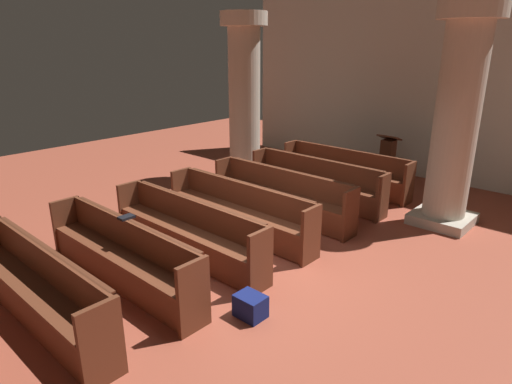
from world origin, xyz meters
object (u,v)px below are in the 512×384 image
pew_row_5 (122,253)px  hymn_book (126,217)px  pillar_aisle_side (457,115)px  lectern (387,161)px  pillar_far_side (244,95)px  kneeler_box_navy (250,306)px  pew_row_2 (281,193)px  pew_row_6 (36,285)px  pew_row_4 (187,228)px  pew_row_3 (239,208)px  pew_row_0 (344,169)px  pew_row_1 (315,180)px

pew_row_5 → hymn_book: size_ratio=14.91×
pillar_aisle_side → lectern: size_ratio=3.44×
pillar_far_side → kneeler_box_navy: (4.06, -4.17, -1.80)m
pew_row_2 → pew_row_6: bearing=-90.0°
pew_row_2 → pillar_far_side: 3.10m
pew_row_4 → hymn_book: bearing=-97.6°
pew_row_6 → kneeler_box_navy: pew_row_6 is taller
pew_row_4 → pillar_aisle_side: (2.36, 3.90, 1.47)m
lectern → kneeler_box_navy: 6.36m
pew_row_3 → pew_row_4: bearing=-90.0°
pew_row_0 → pillar_aisle_side: size_ratio=0.81×
pew_row_4 → pillar_far_side: (-2.31, 3.67, 1.47)m
pillar_aisle_side → hymn_book: (-2.48, -4.81, -1.06)m
pew_row_5 → lectern: size_ratio=2.78×
pew_row_4 → pillar_far_side: pillar_far_side is taller
pew_row_3 → pillar_aisle_side: bearing=49.9°
pew_row_4 → pillar_aisle_side: 4.79m
pillar_aisle_side → lectern: bearing=138.0°
pew_row_6 → pillar_aisle_side: size_ratio=0.81×
pew_row_1 → pew_row_3: same height
pew_row_0 → pew_row_2: bearing=-90.0°
pew_row_1 → pillar_aisle_side: bearing=14.2°
pillar_far_side → kneeler_box_navy: pillar_far_side is taller
pew_row_2 → pew_row_3: same height
pew_row_0 → pillar_far_side: 2.83m
pew_row_0 → hymn_book: (-0.12, -5.31, 0.41)m
pillar_aisle_side → pew_row_2: bearing=-144.2°
hymn_book → pew_row_2: bearing=87.8°
pillar_aisle_side → pew_row_4: bearing=-121.1°
pillar_far_side → lectern: (2.67, 2.03, -1.48)m
pew_row_2 → lectern: 3.51m
pew_row_1 → pew_row_2: bearing=-90.0°
pillar_aisle_side → lectern: (-1.99, 1.80, -1.48)m
pew_row_5 → pew_row_6: size_ratio=1.00×
pew_row_2 → hymn_book: size_ratio=14.91×
pew_row_6 → hymn_book: 1.36m
lectern → pew_row_3: bearing=-94.5°
pew_row_6 → kneeler_box_navy: (1.75, 1.70, -0.33)m
pew_row_4 → kneeler_box_navy: size_ratio=8.62×
pew_row_0 → hymn_book: bearing=-91.3°
pillar_aisle_side → pew_row_0: bearing=167.9°
lectern → hymn_book: size_ratio=5.37×
pew_row_1 → pillar_aisle_side: pillar_aisle_side is taller
pew_row_2 → pew_row_4: size_ratio=1.00×
pew_row_2 → pillar_far_side: size_ratio=0.81×
hymn_book → kneeler_box_navy: size_ratio=0.58×
pew_row_4 → pillar_aisle_side: pillar_aisle_side is taller
pew_row_4 → pew_row_0: bearing=90.0°
pew_row_2 → pillar_aisle_side: size_ratio=0.81×
pew_row_1 → pillar_far_side: pillar_far_side is taller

